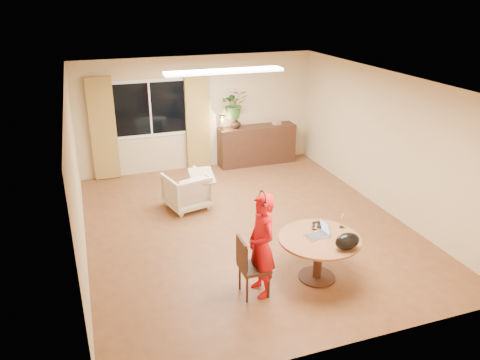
# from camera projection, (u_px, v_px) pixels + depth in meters

# --- Properties ---
(floor) EXTENTS (6.50, 6.50, 0.00)m
(floor) POSITION_uv_depth(u_px,v_px,m) (246.00, 226.00, 8.40)
(floor) COLOR brown
(floor) RESTS_ON ground
(ceiling) EXTENTS (6.50, 6.50, 0.00)m
(ceiling) POSITION_uv_depth(u_px,v_px,m) (247.00, 81.00, 7.42)
(ceiling) COLOR white
(ceiling) RESTS_ON wall_back
(wall_back) EXTENTS (5.50, 0.00, 5.50)m
(wall_back) POSITION_uv_depth(u_px,v_px,m) (199.00, 113.00, 10.76)
(wall_back) COLOR tan
(wall_back) RESTS_ON floor
(wall_left) EXTENTS (0.00, 6.50, 6.50)m
(wall_left) POSITION_uv_depth(u_px,v_px,m) (76.00, 177.00, 7.08)
(wall_left) COLOR tan
(wall_left) RESTS_ON floor
(wall_right) EXTENTS (0.00, 6.50, 6.50)m
(wall_right) POSITION_uv_depth(u_px,v_px,m) (384.00, 142.00, 8.74)
(wall_right) COLOR tan
(wall_right) RESTS_ON floor
(window) EXTENTS (1.70, 0.03, 1.30)m
(window) POSITION_uv_depth(u_px,v_px,m) (150.00, 109.00, 10.33)
(window) COLOR white
(window) RESTS_ON wall_back
(curtain_left) EXTENTS (0.55, 0.08, 2.25)m
(curtain_left) POSITION_uv_depth(u_px,v_px,m) (103.00, 129.00, 10.08)
(curtain_left) COLOR olive
(curtain_left) RESTS_ON wall_back
(curtain_right) EXTENTS (0.55, 0.08, 2.25)m
(curtain_right) POSITION_uv_depth(u_px,v_px,m) (198.00, 121.00, 10.72)
(curtain_right) COLOR olive
(curtain_right) RESTS_ON wall_back
(ceiling_panel) EXTENTS (2.20, 0.35, 0.05)m
(ceiling_panel) POSITION_uv_depth(u_px,v_px,m) (224.00, 71.00, 8.48)
(ceiling_panel) COLOR white
(ceiling_panel) RESTS_ON ceiling
(dining_table) EXTENTS (1.18, 1.18, 0.67)m
(dining_table) POSITION_uv_depth(u_px,v_px,m) (319.00, 246.00, 6.70)
(dining_table) COLOR brown
(dining_table) RESTS_ON floor
(dining_chair) EXTENTS (0.43, 0.39, 0.88)m
(dining_chair) POSITION_uv_depth(u_px,v_px,m) (254.00, 266.00, 6.38)
(dining_chair) COLOR #311D10
(dining_chair) RESTS_ON floor
(child) EXTENTS (0.57, 0.39, 1.49)m
(child) POSITION_uv_depth(u_px,v_px,m) (262.00, 246.00, 6.29)
(child) COLOR red
(child) RESTS_ON floor
(laptop) EXTENTS (0.35, 0.26, 0.22)m
(laptop) POSITION_uv_depth(u_px,v_px,m) (317.00, 229.00, 6.64)
(laptop) COLOR #B7B7BC
(laptop) RESTS_ON dining_table
(tumbler) EXTENTS (0.09, 0.09, 0.11)m
(tumbler) POSITION_uv_depth(u_px,v_px,m) (314.00, 226.00, 6.86)
(tumbler) COLOR white
(tumbler) RESTS_ON dining_table
(wine_glass) EXTENTS (0.09, 0.09, 0.22)m
(wine_glass) POSITION_uv_depth(u_px,v_px,m) (342.00, 221.00, 6.89)
(wine_glass) COLOR white
(wine_glass) RESTS_ON dining_table
(pot_lid) EXTENTS (0.23, 0.23, 0.04)m
(pot_lid) POSITION_uv_depth(u_px,v_px,m) (321.00, 224.00, 6.98)
(pot_lid) COLOR white
(pot_lid) RESTS_ON dining_table
(handbag) EXTENTS (0.41, 0.31, 0.24)m
(handbag) POSITION_uv_depth(u_px,v_px,m) (347.00, 241.00, 6.31)
(handbag) COLOR black
(handbag) RESTS_ON dining_table
(armchair) EXTENTS (0.92, 0.94, 0.71)m
(armchair) POSITION_uv_depth(u_px,v_px,m) (187.00, 191.00, 8.99)
(armchair) COLOR beige
(armchair) RESTS_ON floor
(throw) EXTENTS (0.48, 0.57, 0.03)m
(throw) POSITION_uv_depth(u_px,v_px,m) (202.00, 172.00, 8.89)
(throw) COLOR beige
(throw) RESTS_ON armchair
(sideboard) EXTENTS (1.86, 0.46, 0.93)m
(sideboard) POSITION_uv_depth(u_px,v_px,m) (257.00, 145.00, 11.27)
(sideboard) COLOR #311D10
(sideboard) RESTS_ON floor
(vase) EXTENTS (0.25, 0.25, 0.25)m
(vase) POSITION_uv_depth(u_px,v_px,m) (236.00, 123.00, 10.89)
(vase) COLOR black
(vase) RESTS_ON sideboard
(bouquet) EXTENTS (0.65, 0.58, 0.66)m
(bouquet) POSITION_uv_depth(u_px,v_px,m) (234.00, 104.00, 10.70)
(bouquet) COLOR #235E25
(bouquet) RESTS_ON vase
(book_stack) EXTENTS (0.21, 0.17, 0.08)m
(book_stack) POSITION_uv_depth(u_px,v_px,m) (277.00, 123.00, 11.23)
(book_stack) COLOR #866444
(book_stack) RESTS_ON sideboard
(desk_lamp) EXTENTS (0.18, 0.18, 0.36)m
(desk_lamp) POSITION_uv_depth(u_px,v_px,m) (222.00, 123.00, 10.72)
(desk_lamp) COLOR black
(desk_lamp) RESTS_ON sideboard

